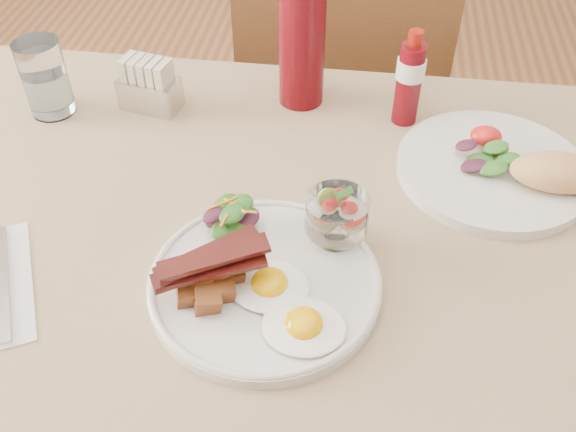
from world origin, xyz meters
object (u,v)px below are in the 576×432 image
object	(u,v)px
table	(310,292)
second_plate	(508,168)
main_plate	(265,284)
water_glass	(46,82)
fruit_cup	(337,214)
ketchup_bottle	(302,44)
chair_far	(340,106)
sugar_caddy	(149,87)
hot_sauce_bottle	(409,79)

from	to	relation	value
table	second_plate	xyz separation A→B (m)	(0.26, 0.17, 0.11)
main_plate	water_glass	world-z (taller)	water_glass
table	main_plate	distance (m)	0.13
fruit_cup	water_glass	distance (m)	0.54
second_plate	main_plate	bearing A→B (deg)	-141.26
main_plate	ketchup_bottle	size ratio (longest dim) A/B	1.30
chair_far	second_plate	distance (m)	0.61
second_plate	water_glass	world-z (taller)	water_glass
fruit_cup	ketchup_bottle	xyz separation A→B (m)	(-0.08, 0.33, 0.04)
fruit_cup	second_plate	xyz separation A→B (m)	(0.23, 0.17, -0.04)
table	fruit_cup	distance (m)	0.15
main_plate	sugar_caddy	size ratio (longest dim) A/B	2.71
hot_sauce_bottle	water_glass	size ratio (longest dim) A/B	1.27
fruit_cup	second_plate	bearing A→B (deg)	36.53
fruit_cup	sugar_caddy	world-z (taller)	fruit_cup
chair_far	sugar_caddy	distance (m)	0.55
fruit_cup	second_plate	world-z (taller)	fruit_cup
table	second_plate	bearing A→B (deg)	33.78
table	sugar_caddy	size ratio (longest dim) A/B	12.88
main_plate	water_glass	xyz separation A→B (m)	(-0.40, 0.32, 0.05)
chair_far	hot_sauce_bottle	xyz separation A→B (m)	(0.12, -0.36, 0.30)
second_plate	water_glass	bearing A→B (deg)	173.92
table	hot_sauce_bottle	size ratio (longest dim) A/B	8.61
ketchup_bottle	hot_sauce_bottle	xyz separation A→B (m)	(0.17, -0.04, -0.03)
chair_far	sugar_caddy	bearing A→B (deg)	-127.54
second_plate	water_glass	size ratio (longest dim) A/B	2.33
sugar_caddy	water_glass	world-z (taller)	water_glass
table	sugar_caddy	world-z (taller)	sugar_caddy
table	chair_far	distance (m)	0.68
main_plate	table	bearing A→B (deg)	56.77
second_plate	chair_far	bearing A→B (deg)	118.16
ketchup_bottle	water_glass	bearing A→B (deg)	-167.69
main_plate	hot_sauce_bottle	bearing A→B (deg)	66.35
ketchup_bottle	chair_far	bearing A→B (deg)	80.63
table	fruit_cup	xyz separation A→B (m)	(0.03, 0.00, 0.15)
second_plate	water_glass	xyz separation A→B (m)	(-0.71, 0.08, 0.04)
chair_far	second_plate	size ratio (longest dim) A/B	3.28
main_plate	ketchup_bottle	xyz separation A→B (m)	(-0.01, 0.41, 0.09)
main_plate	second_plate	xyz separation A→B (m)	(0.31, 0.25, 0.01)
table	sugar_caddy	distance (m)	0.43
main_plate	sugar_caddy	distance (m)	0.43
fruit_cup	sugar_caddy	size ratio (longest dim) A/B	0.78
sugar_caddy	main_plate	bearing A→B (deg)	-43.38
fruit_cup	hot_sauce_bottle	size ratio (longest dim) A/B	0.52
fruit_cup	water_glass	size ratio (longest dim) A/B	0.66
second_plate	water_glass	distance (m)	0.72
water_glass	chair_far	bearing A→B (deg)	42.63
chair_far	water_glass	bearing A→B (deg)	-137.37
table	ketchup_bottle	distance (m)	0.39
chair_far	hot_sauce_bottle	world-z (taller)	chair_far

